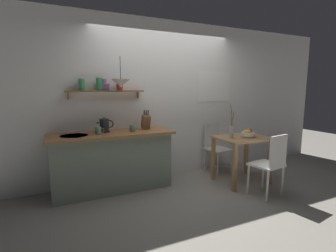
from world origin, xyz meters
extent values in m
plane|color=gray|center=(0.00, 0.00, 0.00)|extent=(14.00, 14.00, 0.00)
cube|color=white|center=(0.20, 0.65, 1.35)|extent=(6.80, 0.10, 2.70)
cube|color=white|center=(1.02, 0.59, 1.59)|extent=(0.71, 0.01, 0.56)
cube|color=silver|center=(1.02, 0.60, 1.59)|extent=(0.65, 0.01, 0.50)
cube|color=gray|center=(-1.00, 0.32, 0.43)|extent=(1.74, 0.52, 0.86)
cube|color=#9E6B3D|center=(-1.00, 0.30, 0.88)|extent=(1.83, 0.63, 0.04)
cylinder|color=#B7BABF|center=(-1.53, 0.28, 0.90)|extent=(0.38, 0.38, 0.01)
cube|color=brown|center=(-1.04, 0.49, 1.51)|extent=(1.17, 0.18, 0.02)
cube|color=#99754C|center=(-1.57, 0.57, 1.45)|extent=(0.02, 0.06, 0.12)
cube|color=#99754C|center=(-0.50, 0.57, 1.45)|extent=(0.02, 0.06, 0.12)
cylinder|color=#388E56|center=(-1.38, 0.49, 1.61)|extent=(0.09, 0.09, 0.17)
cylinder|color=silver|center=(-1.38, 0.49, 1.70)|extent=(0.09, 0.09, 0.01)
cylinder|color=#388E56|center=(-1.12, 0.49, 1.61)|extent=(0.10, 0.10, 0.18)
cylinder|color=silver|center=(-1.12, 0.49, 1.71)|extent=(0.10, 0.10, 0.01)
cylinder|color=#7F5689|center=(-1.06, 0.49, 1.61)|extent=(0.09, 0.09, 0.17)
cylinder|color=silver|center=(-1.06, 0.49, 1.70)|extent=(0.09, 0.09, 0.01)
cylinder|color=#7F5689|center=(-1.03, 0.49, 1.57)|extent=(0.11, 0.11, 0.10)
cylinder|color=silver|center=(-1.03, 0.49, 1.63)|extent=(0.11, 0.11, 0.01)
cylinder|color=#BC4238|center=(-0.82, 0.49, 1.59)|extent=(0.10, 0.10, 0.13)
cylinder|color=silver|center=(-0.82, 0.49, 1.66)|extent=(0.10, 0.10, 0.01)
cube|color=tan|center=(1.02, -0.23, 0.75)|extent=(0.83, 0.66, 0.03)
cube|color=tan|center=(0.66, -0.51, 0.37)|extent=(0.06, 0.06, 0.73)
cube|color=tan|center=(1.38, -0.51, 0.37)|extent=(0.06, 0.06, 0.73)
cube|color=tan|center=(0.66, 0.05, 0.37)|extent=(0.06, 0.06, 0.73)
cube|color=tan|center=(1.38, 0.05, 0.37)|extent=(0.06, 0.06, 0.73)
cube|color=white|center=(0.99, -0.80, 0.46)|extent=(0.47, 0.44, 0.03)
cube|color=white|center=(1.01, -0.98, 0.69)|extent=(0.37, 0.09, 0.45)
cylinder|color=white|center=(1.14, -0.61, 0.22)|extent=(0.03, 0.03, 0.44)
cylinder|color=white|center=(0.78, -0.67, 0.22)|extent=(0.03, 0.03, 0.44)
cylinder|color=white|center=(1.19, -0.93, 0.22)|extent=(0.03, 0.03, 0.44)
cylinder|color=white|center=(0.84, -0.99, 0.22)|extent=(0.03, 0.03, 0.44)
cube|color=silver|center=(0.98, 0.34, 0.43)|extent=(0.45, 0.46, 0.03)
cube|color=silver|center=(0.95, 0.53, 0.67)|extent=(0.35, 0.07, 0.44)
cylinder|color=silver|center=(0.83, 0.14, 0.21)|extent=(0.03, 0.03, 0.42)
cylinder|color=silver|center=(1.16, 0.18, 0.21)|extent=(0.03, 0.03, 0.42)
cylinder|color=silver|center=(0.79, 0.50, 0.21)|extent=(0.03, 0.03, 0.42)
cylinder|color=silver|center=(1.12, 0.54, 0.21)|extent=(0.03, 0.03, 0.42)
cylinder|color=silver|center=(1.11, -0.27, 0.77)|extent=(0.10, 0.10, 0.01)
cylinder|color=silver|center=(1.11, -0.27, 0.81)|extent=(0.22, 0.22, 0.07)
ellipsoid|color=yellow|center=(1.09, -0.27, 0.86)|extent=(0.12, 0.14, 0.04)
sphere|color=red|center=(1.15, -0.27, 0.87)|extent=(0.08, 0.08, 0.08)
cylinder|color=#B7B2A8|center=(0.81, -0.22, 0.86)|extent=(0.08, 0.08, 0.19)
cylinder|color=brown|center=(0.80, -0.23, 1.13)|extent=(0.07, 0.02, 0.35)
cylinder|color=brown|center=(0.81, -0.22, 1.07)|extent=(0.01, 0.02, 0.24)
cylinder|color=brown|center=(0.82, -0.23, 1.07)|extent=(0.06, 0.02, 0.23)
cylinder|color=black|center=(-1.09, 0.37, 0.91)|extent=(0.16, 0.16, 0.02)
cylinder|color=#232326|center=(-1.09, 0.37, 1.01)|extent=(0.14, 0.14, 0.19)
sphere|color=black|center=(-1.09, 0.37, 1.12)|extent=(0.02, 0.02, 0.02)
cone|color=#232326|center=(-1.18, 0.37, 1.05)|extent=(0.04, 0.04, 0.04)
torus|color=black|center=(-1.02, 0.37, 1.02)|extent=(0.12, 0.02, 0.12)
cube|color=brown|center=(-0.43, 0.38, 1.02)|extent=(0.12, 0.17, 0.24)
cylinder|color=black|center=(-0.47, 0.36, 1.17)|extent=(0.02, 0.04, 0.08)
cylinder|color=black|center=(-0.43, 0.36, 1.17)|extent=(0.02, 0.04, 0.08)
cylinder|color=black|center=(-0.40, 0.36, 1.17)|extent=(0.02, 0.04, 0.08)
cylinder|color=slate|center=(-1.21, 0.22, 0.96)|extent=(0.09, 0.09, 0.11)
torus|color=slate|center=(-1.16, 0.22, 0.96)|extent=(0.07, 0.01, 0.07)
cylinder|color=slate|center=(-0.70, 0.25, 0.96)|extent=(0.08, 0.08, 0.11)
torus|color=slate|center=(-0.65, 0.25, 0.96)|extent=(0.07, 0.01, 0.07)
cylinder|color=black|center=(-0.85, 0.28, 1.85)|extent=(0.01, 0.01, 0.33)
cone|color=silver|center=(-0.85, 0.28, 1.63)|extent=(0.28, 0.28, 0.11)
sphere|color=white|center=(-0.85, 0.28, 1.60)|extent=(0.04, 0.04, 0.04)
camera|label=1|loc=(-1.75, -3.37, 1.55)|focal=26.51mm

